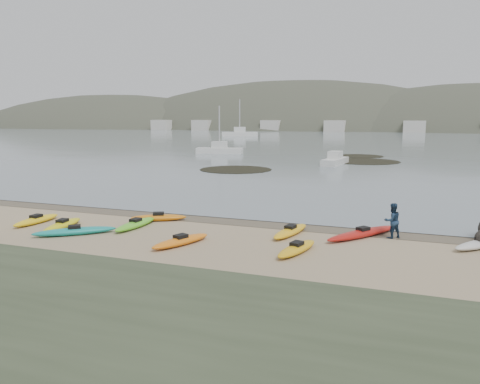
% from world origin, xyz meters
% --- Properties ---
extents(ground, '(600.00, 600.00, 0.00)m').
position_xyz_m(ground, '(0.00, 0.00, 0.00)').
color(ground, tan).
rests_on(ground, ground).
extents(wet_sand, '(60.00, 60.00, 0.00)m').
position_xyz_m(wet_sand, '(0.00, -0.30, 0.00)').
color(wet_sand, brown).
rests_on(wet_sand, ground).
extents(water, '(1200.00, 1200.00, 0.00)m').
position_xyz_m(water, '(0.00, 300.00, 0.01)').
color(water, slate).
rests_on(water, ground).
extents(kayaks, '(22.80, 7.81, 0.34)m').
position_xyz_m(kayaks, '(-0.26, -3.49, 0.17)').
color(kayaks, '#62D22A').
rests_on(kayaks, ground).
extents(person_east, '(0.99, 0.95, 1.61)m').
position_xyz_m(person_east, '(7.77, -1.21, 0.80)').
color(person_east, navy).
rests_on(person_east, ground).
extents(kelp_mats, '(19.53, 28.20, 0.04)m').
position_xyz_m(kelp_mats, '(-1.01, 32.94, 0.03)').
color(kelp_mats, black).
rests_on(kelp_mats, water).
extents(moored_boats, '(87.72, 82.93, 1.37)m').
position_xyz_m(moored_boats, '(2.27, 82.55, 0.60)').
color(moored_boats, silver).
rests_on(moored_boats, ground).
extents(far_town, '(199.00, 5.00, 4.00)m').
position_xyz_m(far_town, '(6.00, 145.00, 2.00)').
color(far_town, beige).
rests_on(far_town, ground).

